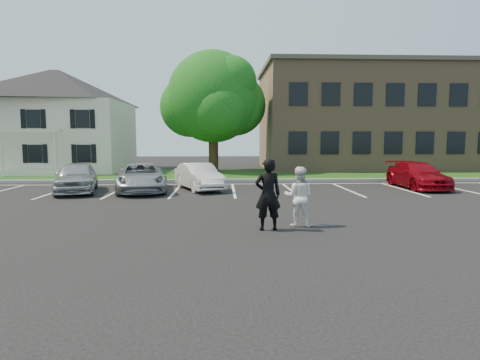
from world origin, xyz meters
The scene contains 13 objects.
ground_plane centered at (0.00, 0.00, 0.00)m, with size 90.00×90.00×0.00m, color black.
curb centered at (0.00, 12.00, 0.07)m, with size 40.00×0.30×0.15m, color gray.
grass_strip centered at (0.00, 16.00, 0.04)m, with size 44.00×8.00×0.08m, color #1F3D0E.
stall_lines centered at (1.40, 8.95, 0.01)m, with size 34.00×5.36×0.01m.
house centered at (-13.00, 19.97, 3.83)m, with size 10.30×9.22×7.60m.
office_building centered at (14.00, 21.99, 4.16)m, with size 22.40×10.40×8.30m.
tree centered at (-1.10, 18.34, 5.35)m, with size 7.80×7.20×8.80m.
man_black_suit centered at (0.71, -0.42, 0.99)m, with size 0.73×0.48×1.99m, color black.
man_white_shirt centered at (1.65, 0.04, 0.86)m, with size 0.84×0.65×1.73m, color white.
car_silver_west centered at (-7.35, 7.68, 0.72)m, with size 1.71×4.25×1.45m, color #AEAEB3.
car_silver_minivan centered at (-4.42, 7.86, 0.67)m, with size 2.23×4.84×1.34m, color #9EA0A5.
car_white_sedan centered at (-1.70, 8.39, 0.65)m, with size 1.38×3.95×1.30m, color silver.
car_red_compact centered at (9.37, 8.57, 0.66)m, with size 1.84×4.54×1.32m, color maroon.
Camera 1 is at (-0.54, -11.27, 2.54)m, focal length 30.00 mm.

